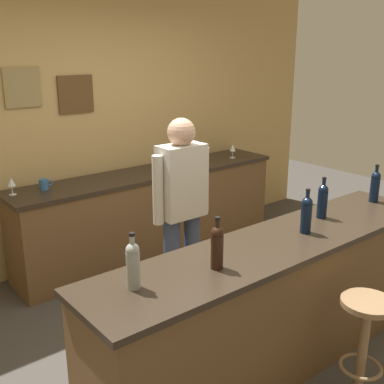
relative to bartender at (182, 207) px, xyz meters
name	(u,v)px	position (x,y,z in m)	size (l,w,h in m)	color
ground_plane	(232,336)	(0.10, -0.49, -0.94)	(10.00, 10.00, 0.00)	#423D38
back_wall	(93,121)	(0.08, 1.54, 0.47)	(6.00, 0.09, 2.80)	tan
bar_counter	(275,303)	(0.10, -0.89, -0.47)	(2.79, 0.60, 0.92)	brown
side_counter	(152,213)	(0.50, 1.16, -0.48)	(2.94, 0.56, 0.90)	brown
bartender	(182,207)	(0.00, 0.00, 0.00)	(0.52, 0.21, 1.62)	#384766
bar_stool	(365,333)	(0.26, -1.46, -0.48)	(0.32, 0.32, 0.68)	olive
wine_bottle_a	(133,264)	(-0.96, -0.84, 0.12)	(0.07, 0.07, 0.31)	#999E99
wine_bottle_b	(217,246)	(-0.48, -0.93, 0.12)	(0.07, 0.07, 0.31)	black
wine_bottle_c	(306,213)	(0.34, -0.91, 0.12)	(0.07, 0.07, 0.31)	black
wine_bottle_d	(323,200)	(0.67, -0.80, 0.12)	(0.07, 0.07, 0.31)	black
wine_bottle_e	(375,185)	(1.31, -0.83, 0.12)	(0.07, 0.07, 0.31)	black
wine_glass_a	(11,182)	(-0.87, 1.25, 0.07)	(0.07, 0.07, 0.16)	silver
wine_glass_b	(233,148)	(1.58, 1.09, 0.07)	(0.07, 0.07, 0.16)	silver
coffee_mug	(44,184)	(-0.59, 1.23, 0.01)	(0.13, 0.08, 0.09)	#336699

